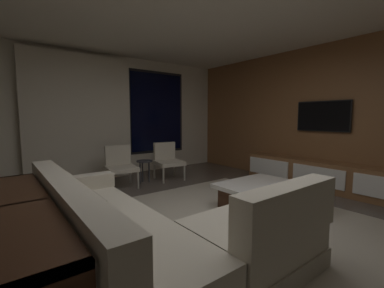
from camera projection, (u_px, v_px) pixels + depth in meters
name	position (u px, v px, depth m)	size (l,w,h in m)	color
floor	(216.00, 232.00, 2.98)	(9.20, 9.20, 0.00)	#564C44
back_wall_with_window	(102.00, 117.00, 5.65)	(6.60, 0.30, 2.70)	beige
media_wall	(339.00, 116.00, 4.70)	(0.12, 7.80, 2.70)	brown
area_rug	(243.00, 227.00, 3.12)	(3.20, 3.80, 0.01)	#ADA391
sectional_couch	(146.00, 235.00, 2.28)	(1.98, 2.50, 0.82)	#B1A997
coffee_table	(267.00, 197.00, 3.69)	(1.16, 1.16, 0.36)	#3F2517
book_stack_on_coffee_table	(278.00, 187.00, 3.49)	(0.25, 0.19, 0.06)	#C83FB6
accent_chair_near_window	(167.00, 159.00, 5.55)	(0.61, 0.63, 0.78)	#B2ADA0
accent_chair_by_curtain	(120.00, 164.00, 4.94)	(0.61, 0.62, 0.78)	#B2ADA0
side_stool	(144.00, 165.00, 5.20)	(0.32, 0.32, 0.46)	#333338
media_console	(326.00, 177.00, 4.68)	(0.46, 3.10, 0.52)	brown
mounted_tv	(323.00, 116.00, 4.83)	(0.05, 0.99, 0.57)	black
console_table_behind_couch	(21.00, 247.00, 1.82)	(0.40, 2.10, 0.74)	#3F2517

